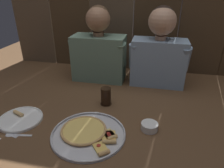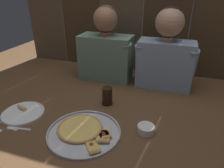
{
  "view_description": "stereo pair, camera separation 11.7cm",
  "coord_description": "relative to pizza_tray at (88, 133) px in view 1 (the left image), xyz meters",
  "views": [
    {
      "loc": [
        0.19,
        -0.93,
        0.7
      ],
      "look_at": [
        -0.03,
        0.1,
        0.18
      ],
      "focal_mm": 32.73,
      "sensor_mm": 36.0,
      "label": 1
    },
    {
      "loc": [
        0.3,
        -0.9,
        0.7
      ],
      "look_at": [
        -0.03,
        0.1,
        0.18
      ],
      "focal_mm": 32.73,
      "sensor_mm": 36.0,
      "label": 2
    }
  ],
  "objects": [
    {
      "name": "diner_left",
      "position": [
        -0.12,
        0.68,
        0.24
      ],
      "size": [
        0.44,
        0.21,
        0.56
      ],
      "color": "slate",
      "rests_on": "ground"
    },
    {
      "name": "drinking_glass",
      "position": [
        0.02,
        0.31,
        0.05
      ],
      "size": [
        0.07,
        0.07,
        0.11
      ],
      "color": "black",
      "rests_on": "ground"
    },
    {
      "name": "ground_plane",
      "position": [
        0.11,
        0.14,
        -0.01
      ],
      "size": [
        3.2,
        3.2,
        0.0
      ],
      "primitive_type": "plane",
      "color": "brown"
    },
    {
      "name": "dinner_plate",
      "position": [
        -0.41,
        0.04,
        -0.0
      ],
      "size": [
        0.24,
        0.24,
        0.03
      ],
      "color": "white",
      "rests_on": "ground"
    },
    {
      "name": "table_spoon",
      "position": [
        -0.37,
        -0.08,
        -0.01
      ],
      "size": [
        0.14,
        0.04,
        0.01
      ],
      "color": "silver",
      "rests_on": "ground"
    },
    {
      "name": "diner_right",
      "position": [
        0.33,
        0.68,
        0.26
      ],
      "size": [
        0.43,
        0.2,
        0.57
      ],
      "color": "#849EB7",
      "rests_on": "ground"
    },
    {
      "name": "pizza_tray",
      "position": [
        0.0,
        0.0,
        0.0
      ],
      "size": [
        0.38,
        0.38,
        0.03
      ],
      "color": "silver",
      "rests_on": "ground"
    },
    {
      "name": "dipping_bowl",
      "position": [
        0.31,
        0.1,
        0.01
      ],
      "size": [
        0.09,
        0.09,
        0.04
      ],
      "color": "white",
      "rests_on": "ground"
    },
    {
      "name": "table_knife",
      "position": [
        -0.42,
        -0.08,
        -0.01
      ],
      "size": [
        0.16,
        0.05,
        0.01
      ],
      "color": "silver",
      "rests_on": "ground"
    }
  ]
}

